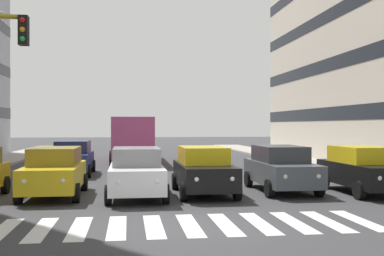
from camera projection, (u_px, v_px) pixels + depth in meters
The scene contains 9 objects.
ground_plane at pixel (190, 225), 11.91m from camera, with size 180.00×180.00×0.00m, color #38383A.
crosswalk_markings at pixel (190, 225), 11.91m from camera, with size 9.45×2.80×0.01m.
car_0 at pixel (363, 169), 17.59m from camera, with size 2.02×4.44×1.72m.
car_1 at pixel (281, 168), 18.04m from camera, with size 2.02×4.44×1.72m.
car_2 at pixel (204, 170), 17.26m from camera, with size 2.02×4.44×1.72m.
car_3 at pixel (136, 172), 16.49m from camera, with size 2.02×4.44×1.72m.
car_4 at pixel (55, 171), 16.73m from camera, with size 2.02×4.44×1.72m.
car_row2_0 at pixel (73, 157), 24.01m from camera, with size 2.02×4.44×1.72m.
bus_behind_traffic at pixel (132, 135), 32.32m from camera, with size 2.78×10.50×3.00m.
Camera 1 is at (1.53, 11.80, 2.50)m, focal length 44.52 mm.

